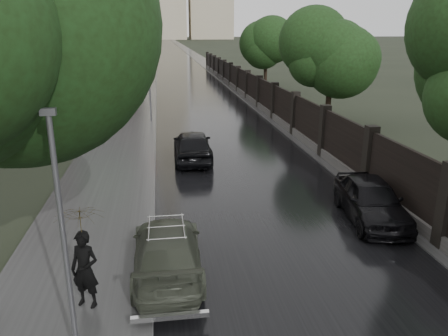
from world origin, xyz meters
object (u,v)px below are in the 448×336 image
hatchback_left (193,145)px  pedestrian_umbrella (80,229)px  tree_right_b (332,51)px  tree_right_c (266,43)px  car_right_near (371,200)px  traffic_light (150,89)px  tree_left_far (100,44)px  volga_sedan (167,250)px  lamp_post (64,245)px

hatchback_left → pedestrian_umbrella: size_ratio=1.58×
tree_right_b → tree_right_c: (0.00, 18.00, 0.00)m
car_right_near → traffic_light: bearing=120.3°
tree_left_far → tree_right_c: tree_left_far is taller
tree_right_c → hatchback_left: size_ratio=1.52×
tree_right_c → traffic_light: (-11.80, -15.01, -2.55)m
tree_left_far → traffic_light: size_ratio=1.85×
traffic_light → car_right_near: traffic_light is taller
tree_right_b → volga_sedan: 20.91m
tree_left_far → hatchback_left: 16.45m
hatchback_left → car_right_near: hatchback_left is taller
tree_left_far → hatchback_left: size_ratio=1.60×
lamp_post → tree_right_b: bearing=57.8°
lamp_post → car_right_near: size_ratio=1.18×
tree_left_far → tree_right_b: 17.45m
tree_right_b → lamp_post: (-12.90, -20.50, -2.28)m
tree_right_b → tree_right_c: 18.00m
lamp_post → car_right_near: 10.70m
tree_right_b → traffic_light: tree_right_b is taller
volga_sedan → car_right_near: car_right_near is taller
tree_right_b → volga_sedan: (-11.10, -17.19, -4.30)m
traffic_light → pedestrian_umbrella: bearing=-93.1°
volga_sedan → traffic_light: bearing=-87.7°
tree_right_b → car_right_near: tree_right_b is taller
lamp_post → volga_sedan: (1.80, 3.31, -2.02)m
tree_right_c → hatchback_left: bearing=-111.3°
tree_right_c → pedestrian_umbrella: (-12.98, -36.64, -2.85)m
tree_right_b → tree_right_c: bearing=90.0°
tree_right_c → volga_sedan: tree_right_c is taller
tree_left_far → volga_sedan: 25.98m
car_right_near → volga_sedan: bearing=-153.8°
traffic_light → hatchback_left: (2.18, -9.70, -1.61)m
car_right_near → pedestrian_umbrella: 9.79m
tree_right_c → volga_sedan: size_ratio=1.56×
lamp_post → traffic_light: lamp_post is taller
traffic_light → pedestrian_umbrella: traffic_light is taller
volga_sedan → tree_right_b: bearing=-122.5°
hatchback_left → tree_right_b: bearing=-143.6°
hatchback_left → traffic_light: bearing=-75.8°
lamp_post → pedestrian_umbrella: (-0.08, 1.86, -0.57)m
tree_left_far → tree_right_c: 18.45m
car_right_near → tree_right_c: bearing=89.7°
car_right_near → lamp_post: bearing=-139.9°
tree_left_far → tree_right_b: (15.50, -8.00, -0.29)m
tree_right_b → lamp_post: size_ratio=1.37×
tree_right_c → hatchback_left: 26.83m
car_right_near → pedestrian_umbrella: pedestrian_umbrella is taller
lamp_post → tree_right_c: bearing=71.5°
tree_right_c → pedestrian_umbrella: 38.98m
volga_sedan → lamp_post: bearing=61.8°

